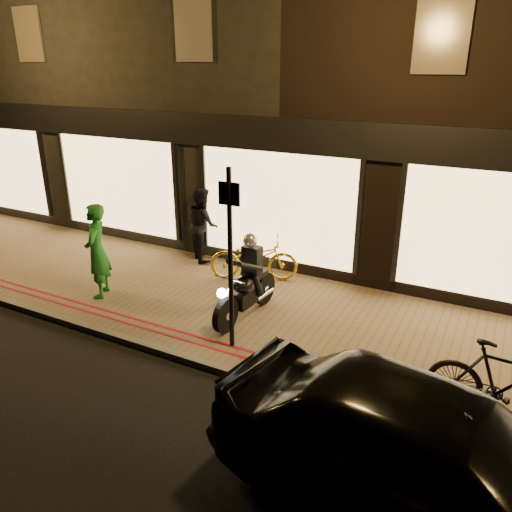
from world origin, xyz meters
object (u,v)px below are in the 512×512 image
(sign_post, at_px, (230,252))
(motorcycle, at_px, (247,286))
(person_green, at_px, (97,251))
(parked_car, at_px, (433,463))
(bicycle_gold, at_px, (254,258))

(sign_post, bearing_deg, motorcycle, 105.17)
(sign_post, bearing_deg, person_green, 172.23)
(motorcycle, height_order, parked_car, motorcycle)
(motorcycle, relative_size, sign_post, 0.65)
(motorcycle, bearing_deg, parked_car, -34.46)
(sign_post, height_order, person_green, sign_post)
(motorcycle, height_order, person_green, person_green)
(person_green, bearing_deg, parked_car, 42.24)
(parked_car, bearing_deg, sign_post, 69.75)
(motorcycle, distance_m, parked_car, 4.80)
(bicycle_gold, distance_m, person_green, 3.22)
(sign_post, distance_m, person_green, 3.44)
(bicycle_gold, bearing_deg, sign_post, 176.48)
(sign_post, distance_m, parked_car, 4.10)
(motorcycle, relative_size, bicycle_gold, 1.03)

